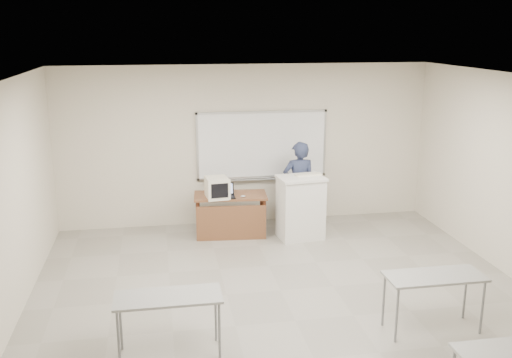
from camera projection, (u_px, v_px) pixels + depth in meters
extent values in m
cube|color=gray|center=(295.00, 321.00, 7.29)|extent=(7.00, 8.00, 0.01)
cube|color=white|center=(262.00, 145.00, 10.74)|extent=(2.40, 0.03, 1.20)
cube|color=#B7BABC|center=(262.00, 112.00, 10.57)|extent=(2.48, 0.04, 0.04)
cube|color=#B7BABC|center=(262.00, 177.00, 10.89)|extent=(2.48, 0.04, 0.04)
cube|color=#B7BABC|center=(197.00, 147.00, 10.53)|extent=(0.04, 0.04, 1.28)
cube|color=#B7BABC|center=(325.00, 143.00, 10.94)|extent=(0.04, 0.04, 1.28)
cube|color=#B7BABC|center=(262.00, 179.00, 10.86)|extent=(2.16, 0.07, 0.02)
cube|color=gray|center=(168.00, 297.00, 6.36)|extent=(1.20, 0.50, 0.03)
cylinder|color=slate|center=(119.00, 340.00, 6.17)|extent=(0.03, 0.03, 0.70)
cylinder|color=slate|center=(219.00, 331.00, 6.36)|extent=(0.03, 0.03, 0.70)
cylinder|color=slate|center=(121.00, 322.00, 6.55)|extent=(0.03, 0.03, 0.70)
cylinder|color=slate|center=(216.00, 314.00, 6.74)|extent=(0.03, 0.03, 0.70)
cube|color=gray|center=(435.00, 276.00, 6.90)|extent=(1.20, 0.50, 0.03)
cylinder|color=slate|center=(397.00, 315.00, 6.71)|extent=(0.03, 0.03, 0.70)
cylinder|color=slate|center=(482.00, 308.00, 6.89)|extent=(0.03, 0.03, 0.70)
cylinder|color=slate|center=(384.00, 300.00, 7.09)|extent=(0.03, 0.03, 0.70)
cylinder|color=slate|center=(465.00, 293.00, 7.27)|extent=(0.03, 0.03, 0.70)
cube|color=brown|center=(230.00, 196.00, 10.18)|extent=(1.29, 0.64, 0.04)
cube|color=brown|center=(233.00, 223.00, 10.00)|extent=(1.23, 0.03, 0.63)
cylinder|color=#3F1C0E|center=(199.00, 222.00, 9.93)|extent=(0.06, 0.06, 0.71)
cylinder|color=#3F1C0E|center=(265.00, 218.00, 10.12)|extent=(0.06, 0.06, 0.71)
cylinder|color=#3F1C0E|center=(197.00, 213.00, 10.43)|extent=(0.06, 0.06, 0.71)
cylinder|color=#3F1C0E|center=(260.00, 209.00, 10.62)|extent=(0.06, 0.06, 0.71)
cube|color=white|center=(301.00, 209.00, 10.07)|extent=(0.75, 0.54, 1.08)
cube|color=white|center=(301.00, 178.00, 9.93)|extent=(0.79, 0.58, 0.04)
cube|color=beige|center=(217.00, 187.00, 9.99)|extent=(0.37, 0.39, 0.35)
cube|color=beige|center=(218.00, 191.00, 9.78)|extent=(0.39, 0.04, 0.37)
cube|color=black|center=(218.00, 191.00, 9.76)|extent=(0.30, 0.01, 0.25)
cube|color=black|center=(226.00, 197.00, 9.98)|extent=(0.31, 0.23, 0.02)
cube|color=black|center=(226.00, 197.00, 9.97)|extent=(0.26, 0.13, 0.01)
cube|color=black|center=(225.00, 189.00, 10.09)|extent=(0.31, 0.07, 0.21)
cube|color=#9AAAE2|center=(225.00, 189.00, 10.08)|extent=(0.27, 0.05, 0.17)
ellipsoid|color=#B2B5BB|center=(243.00, 196.00, 10.01)|extent=(0.10, 0.08, 0.03)
cube|color=beige|center=(308.00, 175.00, 10.02)|extent=(0.49, 0.22, 0.03)
imported|color=black|center=(299.00, 186.00, 10.46)|extent=(0.61, 0.40, 1.65)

